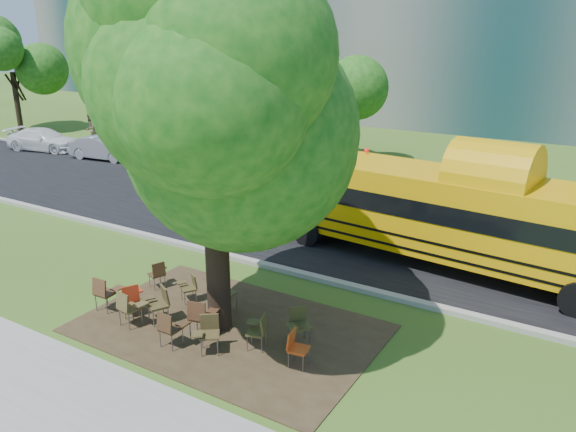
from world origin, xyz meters
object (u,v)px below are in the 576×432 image
Objects in this scene: main_tree at (210,91)px; black_car at (236,206)px; chair_5 at (208,330)px; chair_6 at (259,328)px; bg_car_silver at (104,148)px; chair_12 at (299,322)px; pedestrian_b at (91,129)px; bg_car_white at (44,140)px; chair_7 at (296,346)px; chair_11 at (200,314)px; chair_4 at (170,326)px; chair_8 at (158,272)px; chair_1 at (128,306)px; chair_0 at (105,291)px; chair_10 at (225,291)px; chair_2 at (131,296)px; chair_9 at (190,285)px; pedestrian_a at (128,134)px; bg_car_red at (230,175)px; school_bus at (484,220)px; chair_3 at (159,301)px.

black_car is at bearing 122.87° from main_tree.
main_tree is 10.33× the size of chair_5.
bg_car_silver is (-17.89, 11.53, 0.13)m from chair_6.
chair_5 is at bearing -6.39° from chair_12.
chair_5 is 25.48m from pedestrian_b.
bg_car_white reaches higher than chair_6.
main_tree is at bearing 58.19° from chair_6.
chair_11 is (-2.50, -0.08, 0.08)m from chair_7.
chair_4 is 3.19m from chair_8.
chair_1 reaches higher than chair_7.
chair_0 is 0.20× the size of black_car.
chair_10 is 0.89× the size of chair_11.
chair_10 is (-0.89, 1.75, -0.02)m from chair_5.
chair_2 is 1.14× the size of chair_9.
chair_6 is 2.99m from chair_9.
chair_9 is (0.37, 1.77, -0.10)m from chair_1.
chair_6 is at bearing 4.40° from chair_0.
chair_10 is 21.94m from pedestrian_a.
bg_car_silver is at bearing 32.58° from pedestrian_b.
chair_1 is 1.05× the size of chair_5.
bg_car_white is at bearing -64.61° from chair_5.
chair_1 reaches higher than chair_5.
chair_11 is 12.61m from bg_car_red.
chair_8 is (-7.29, -5.58, -1.15)m from school_bus.
chair_7 reaches higher than chair_9.
chair_5 is at bearing 109.36° from chair_6.
pedestrian_b reaches higher than black_car.
main_tree is at bearing -119.84° from school_bus.
chair_7 is at bearing -13.40° from chair_11.
chair_10 is at bearing -22.35° from chair_2.
bg_car_red is at bearing -153.65° from chair_10.
bg_car_white reaches higher than chair_5.
chair_0 is 1.59m from chair_3.
chair_9 is 0.90× the size of chair_10.
chair_11 is (1.39, -1.25, 0.12)m from chair_9.
chair_4 reaches higher than chair_9.
chair_6 is at bearing -0.40° from chair_12.
chair_11 is at bearing 29.70° from pedestrian_b.
chair_5 reaches higher than chair_10.
chair_7 is at bearing -162.83° from chair_9.
bg_car_white is (-18.71, 10.22, 0.15)m from chair_8.
chair_0 reaches higher than chair_12.
main_tree is at bearing -169.75° from chair_9.
bg_car_red is (-3.15, 3.85, -0.10)m from black_car.
chair_10 is at bearing 88.58° from chair_11.
chair_6 is (3.20, 0.79, -0.05)m from chair_1.
bg_car_white is (-21.09, 12.35, 0.09)m from chair_4.
chair_6 is at bearing -164.06° from bg_car_red.
bg_car_red reaches higher than chair_12.
chair_1 is 0.20× the size of black_car.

